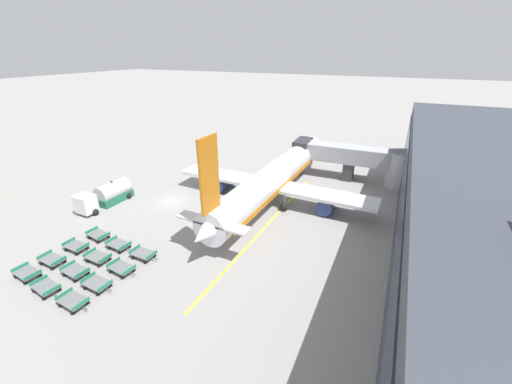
# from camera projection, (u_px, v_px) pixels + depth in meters

# --- Properties ---
(ground_plane) EXTENTS (500.00, 500.00, 0.00)m
(ground_plane) POSITION_uv_depth(u_px,v_px,m) (172.00, 202.00, 45.84)
(ground_plane) COLOR gray
(terminal_wing) EXTENTS (18.71, 72.44, 12.88)m
(terminal_wing) POSITION_uv_depth(u_px,v_px,m) (512.00, 228.00, 28.42)
(terminal_wing) COLOR #383D47
(terminal_wing) RESTS_ON ground_plane
(jet_bridge) EXTENTS (20.28, 5.32, 5.94)m
(jet_bridge) POSITION_uv_depth(u_px,v_px,m) (365.00, 161.00, 51.51)
(jet_bridge) COLOR #A8AAB2
(jet_bridge) RESTS_ON ground_plane
(airplane) EXTENTS (29.84, 38.42, 13.09)m
(airplane) POSITION_uv_depth(u_px,v_px,m) (274.00, 178.00, 45.46)
(airplane) COLOR silver
(airplane) RESTS_ON ground_plane
(fuel_tanker_primary) EXTENTS (3.33, 8.16, 3.17)m
(fuel_tanker_primary) POSITION_uv_depth(u_px,v_px,m) (108.00, 195.00, 44.73)
(fuel_tanker_primary) COLOR white
(fuel_tanker_primary) RESTS_ON ground_plane
(baggage_dolly_row_near_col_a) EXTENTS (3.27, 1.87, 0.92)m
(baggage_dolly_row_near_col_a) POSITION_uv_depth(u_px,v_px,m) (27.00, 273.00, 30.46)
(baggage_dolly_row_near_col_a) COLOR slate
(baggage_dolly_row_near_col_a) RESTS_ON ground_plane
(baggage_dolly_row_near_col_b) EXTENTS (3.28, 1.93, 0.92)m
(baggage_dolly_row_near_col_b) POSITION_uv_depth(u_px,v_px,m) (46.00, 287.00, 28.65)
(baggage_dolly_row_near_col_b) COLOR slate
(baggage_dolly_row_near_col_b) RESTS_ON ground_plane
(baggage_dolly_row_near_col_c) EXTENTS (3.25, 1.83, 0.92)m
(baggage_dolly_row_near_col_c) POSITION_uv_depth(u_px,v_px,m) (73.00, 301.00, 27.10)
(baggage_dolly_row_near_col_c) COLOR slate
(baggage_dolly_row_near_col_c) RESTS_ON ground_plane
(baggage_dolly_row_mid_a_col_a) EXTENTS (3.23, 1.76, 0.92)m
(baggage_dolly_row_mid_a_col_a) POSITION_uv_depth(u_px,v_px,m) (52.00, 260.00, 32.39)
(baggage_dolly_row_mid_a_col_a) COLOR slate
(baggage_dolly_row_mid_a_col_a) RESTS_ON ground_plane
(baggage_dolly_row_mid_a_col_b) EXTENTS (3.26, 1.85, 0.92)m
(baggage_dolly_row_mid_a_col_b) POSITION_uv_depth(u_px,v_px,m) (75.00, 271.00, 30.73)
(baggage_dolly_row_mid_a_col_b) COLOR slate
(baggage_dolly_row_mid_a_col_b) RESTS_ON ground_plane
(baggage_dolly_row_mid_a_col_c) EXTENTS (3.23, 1.78, 0.92)m
(baggage_dolly_row_mid_a_col_c) POSITION_uv_depth(u_px,v_px,m) (97.00, 284.00, 29.10)
(baggage_dolly_row_mid_a_col_c) COLOR slate
(baggage_dolly_row_mid_a_col_c) RESTS_ON ground_plane
(baggage_dolly_row_mid_b_col_a) EXTENTS (3.22, 1.75, 0.92)m
(baggage_dolly_row_mid_b_col_a) POSITION_uv_depth(u_px,v_px,m) (76.00, 246.00, 34.61)
(baggage_dolly_row_mid_b_col_a) COLOR slate
(baggage_dolly_row_mid_b_col_a) RESTS_ON ground_plane
(baggage_dolly_row_mid_b_col_b) EXTENTS (3.22, 1.75, 0.92)m
(baggage_dolly_row_mid_b_col_b) POSITION_uv_depth(u_px,v_px,m) (98.00, 257.00, 32.80)
(baggage_dolly_row_mid_b_col_b) COLOR slate
(baggage_dolly_row_mid_b_col_b) RESTS_ON ground_plane
(baggage_dolly_row_mid_b_col_c) EXTENTS (3.26, 1.87, 0.92)m
(baggage_dolly_row_mid_b_col_c) POSITION_uv_depth(u_px,v_px,m) (122.00, 268.00, 31.17)
(baggage_dolly_row_mid_b_col_c) COLOR slate
(baggage_dolly_row_mid_b_col_c) RESTS_ON ground_plane
(baggage_dolly_row_far_col_a) EXTENTS (3.28, 1.93, 0.92)m
(baggage_dolly_row_far_col_a) POSITION_uv_depth(u_px,v_px,m) (98.00, 235.00, 36.73)
(baggage_dolly_row_far_col_a) COLOR slate
(baggage_dolly_row_far_col_a) RESTS_ON ground_plane
(baggage_dolly_row_far_col_b) EXTENTS (3.25, 1.83, 0.92)m
(baggage_dolly_row_far_col_b) POSITION_uv_depth(u_px,v_px,m) (119.00, 245.00, 34.90)
(baggage_dolly_row_far_col_b) COLOR slate
(baggage_dolly_row_far_col_b) RESTS_ON ground_plane
(baggage_dolly_row_far_col_c) EXTENTS (3.22, 1.75, 0.92)m
(baggage_dolly_row_far_col_c) POSITION_uv_depth(u_px,v_px,m) (143.00, 254.00, 33.32)
(baggage_dolly_row_far_col_c) COLOR slate
(baggage_dolly_row_far_col_c) RESTS_ON ground_plane
(stand_guidance_stripe) EXTENTS (1.32, 32.19, 0.01)m
(stand_guidance_stripe) POSITION_uv_depth(u_px,v_px,m) (266.00, 226.00, 39.39)
(stand_guidance_stripe) COLOR yellow
(stand_guidance_stripe) RESTS_ON ground_plane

